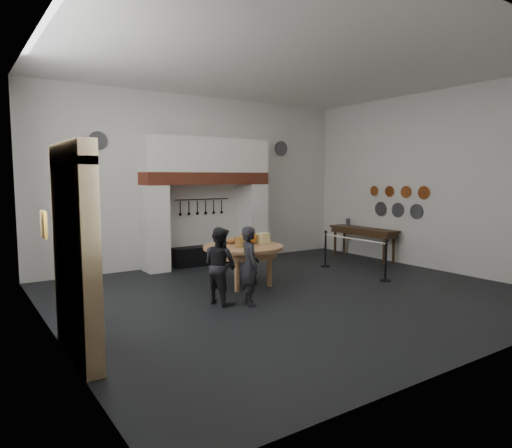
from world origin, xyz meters
TOP-DOWN VIEW (x-y plane):
  - floor at (0.00, 0.00)m, footprint 9.00×8.00m
  - ceiling at (0.00, 0.00)m, footprint 9.00×8.00m
  - wall_back at (0.00, 4.00)m, footprint 9.00×0.02m
  - wall_front at (0.00, -4.00)m, footprint 9.00×0.02m
  - wall_left at (-4.50, 0.00)m, footprint 0.02×8.00m
  - wall_right at (4.50, 0.00)m, footprint 0.02×8.00m
  - chimney_pier_left at (-1.48, 3.65)m, footprint 0.55×0.70m
  - chimney_pier_right at (1.48, 3.65)m, footprint 0.55×0.70m
  - hearth_brick_band at (0.00, 3.65)m, footprint 3.50×0.72m
  - chimney_hood at (0.00, 3.65)m, footprint 3.50×0.70m
  - iron_range at (0.00, 3.72)m, footprint 1.90×0.45m
  - utensil_rail at (0.00, 3.92)m, footprint 1.60×0.02m
  - door_recess at (-4.47, -1.00)m, footprint 0.04×1.10m
  - door_jamb_near at (-4.38, -1.70)m, footprint 0.22×0.30m
  - door_jamb_far at (-4.38, -0.30)m, footprint 0.22×0.30m
  - door_lintel at (-4.38, -1.00)m, footprint 0.22×1.70m
  - wall_plaque at (-4.45, 0.80)m, footprint 0.05×0.34m
  - work_table at (-0.45, 1.14)m, footprint 2.22×2.22m
  - pumpkin at (-0.25, 1.24)m, footprint 0.36×0.36m
  - cheese_block_big at (0.05, 1.09)m, footprint 0.22×0.22m
  - cheese_block_small at (0.03, 1.39)m, footprint 0.18×0.18m
  - wicker_basket at (-0.60, 0.99)m, footprint 0.41×0.41m
  - bread_loaf at (-0.55, 1.49)m, footprint 0.31×0.18m
  - visitor_near at (-1.17, -0.22)m, footprint 0.48×0.61m
  - visitor_far at (-1.57, 0.18)m, footprint 0.69×0.81m
  - side_table at (4.10, 1.90)m, footprint 0.55×2.20m
  - pewter_jug at (4.10, 2.50)m, footprint 0.12×0.12m
  - copper_pan_a at (4.46, 0.20)m, footprint 0.03×0.34m
  - copper_pan_b at (4.46, 0.75)m, footprint 0.03×0.32m
  - copper_pan_c at (4.46, 1.30)m, footprint 0.03×0.30m
  - copper_pan_d at (4.46, 1.85)m, footprint 0.03×0.28m
  - pewter_plate_left at (4.46, 0.40)m, footprint 0.03×0.40m
  - pewter_plate_mid at (4.46, 1.00)m, footprint 0.03×0.40m
  - pewter_plate_right at (4.46, 1.60)m, footprint 0.03×0.40m
  - pewter_plate_back_left at (-2.70, 3.96)m, footprint 0.44×0.03m
  - pewter_plate_back_right at (2.70, 3.96)m, footprint 0.44×0.03m
  - barrier_post_near at (2.45, -0.33)m, footprint 0.05×0.05m
  - barrier_post_far at (2.45, 1.67)m, footprint 0.05×0.05m
  - barrier_rope at (2.45, 0.67)m, footprint 0.04×2.00m

SIDE VIEW (x-z plane):
  - floor at x=0.00m, z-range -0.01..0.01m
  - iron_range at x=0.00m, z-range 0.00..0.50m
  - barrier_post_near at x=2.45m, z-range 0.00..0.90m
  - barrier_post_far at x=2.45m, z-range 0.00..0.90m
  - visitor_far at x=-1.57m, z-range 0.00..1.44m
  - visitor_near at x=-1.17m, z-range 0.00..1.46m
  - work_table at x=-0.45m, z-range 0.80..0.88m
  - barrier_rope at x=2.45m, z-range 0.83..0.87m
  - side_table at x=4.10m, z-range 0.84..0.90m
  - bread_loaf at x=-0.55m, z-range 0.87..1.01m
  - cheese_block_small at x=0.03m, z-range 0.88..1.07m
  - wicker_basket at x=-0.60m, z-range 0.88..1.09m
  - cheese_block_big at x=0.05m, z-range 0.88..1.11m
  - pewter_jug at x=4.10m, z-range 0.90..1.12m
  - pumpkin at x=-0.25m, z-range 0.88..1.18m
  - chimney_pier_left at x=-1.48m, z-range 0.00..2.15m
  - chimney_pier_right at x=1.48m, z-range 0.00..2.15m
  - door_recess at x=-4.47m, z-range 0.00..2.50m
  - door_jamb_near at x=-4.38m, z-range 0.00..2.60m
  - door_jamb_far at x=-4.38m, z-range 0.00..2.60m
  - pewter_plate_left at x=4.46m, z-range 1.25..1.65m
  - pewter_plate_mid at x=4.46m, z-range 1.25..1.65m
  - pewter_plate_right at x=4.46m, z-range 1.25..1.65m
  - wall_plaque at x=-4.45m, z-range 1.38..1.82m
  - utensil_rail at x=0.00m, z-range 1.74..1.76m
  - copper_pan_b at x=4.46m, z-range 1.79..2.11m
  - copper_pan_d at x=4.46m, z-range 1.81..2.09m
  - copper_pan_a at x=4.46m, z-range 1.78..2.12m
  - copper_pan_c at x=4.46m, z-range 1.80..2.10m
  - wall_back at x=0.00m, z-range 0.00..4.50m
  - wall_front at x=0.00m, z-range 0.00..4.50m
  - wall_left at x=-4.50m, z-range 0.00..4.50m
  - wall_right at x=4.50m, z-range 0.00..4.50m
  - hearth_brick_band at x=0.00m, z-range 2.15..2.47m
  - door_lintel at x=-4.38m, z-range 2.50..2.80m
  - chimney_hood at x=0.00m, z-range 2.47..3.37m
  - pewter_plate_back_left at x=-2.70m, z-range 2.98..3.42m
  - pewter_plate_back_right at x=2.70m, z-range 2.98..3.42m
  - ceiling at x=0.00m, z-range 4.49..4.51m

